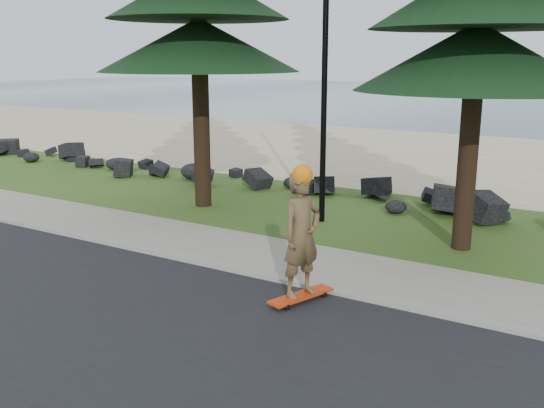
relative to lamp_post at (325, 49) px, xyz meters
The scene contains 8 objects.
ground 5.23m from the lamp_post, 90.00° to the right, with size 160.00×160.00×0.00m, color #30551A.
road 8.74m from the lamp_post, 90.00° to the right, with size 160.00×7.00×0.02m, color black.
kerb 5.79m from the lamp_post, 90.00° to the right, with size 160.00×0.20×0.10m, color gray.
sidewalk 5.08m from the lamp_post, 90.00° to the right, with size 160.00×2.00×0.08m, color slate.
beach_sand 12.03m from the lamp_post, 90.00° to the left, with size 160.00×15.00×0.01m, color tan.
seawall_boulders 4.78m from the lamp_post, 90.00° to the left, with size 60.00×2.40×1.10m, color black, non-canonical shape.
lamp_post is the anchor object (origin of this frame).
skateboarder 5.92m from the lamp_post, 67.29° to the right, with size 0.71×1.27×2.30m.
Camera 1 is at (6.40, -9.78, 3.98)m, focal length 40.00 mm.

